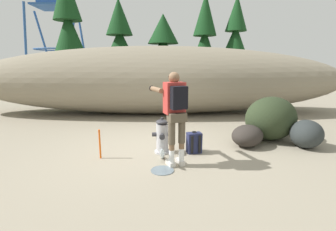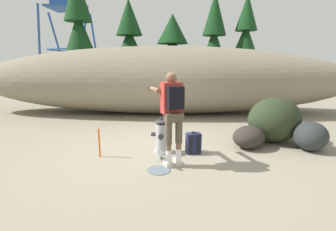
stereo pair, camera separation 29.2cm
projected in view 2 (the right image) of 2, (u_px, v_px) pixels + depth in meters
ground_plane at (156, 150)px, 5.52m from camera, size 56.00×56.00×0.04m
dirt_embankment at (164, 80)px, 9.37m from camera, size 14.43×3.20×2.52m
fire_hydrant at (161, 136)px, 5.25m from camera, size 0.43×0.38×0.78m
hydrant_water_jet at (160, 157)px, 4.69m from camera, size 0.42×0.99×0.56m
utility_worker at (172, 107)px, 4.47m from camera, size 0.71×1.04×1.73m
spare_backpack at (193, 143)px, 5.24m from camera, size 0.34×0.33×0.47m
boulder_large at (274, 120)px, 5.98m from camera, size 1.68×1.56×1.09m
boulder_mid at (249, 137)px, 5.59m from camera, size 1.07×1.09×0.49m
boulder_small at (285, 126)px, 6.56m from camera, size 0.81×0.83×0.50m
boulder_outlier at (311, 136)px, 5.41m from camera, size 1.03×1.05×0.64m
pine_tree_far_left at (79, 30)px, 13.00m from camera, size 2.21×2.21×6.57m
pine_tree_left at (130, 42)px, 15.50m from camera, size 2.53×2.53×5.80m
pine_tree_center at (172, 49)px, 15.42m from camera, size 2.96×2.96×4.87m
pine_tree_right at (214, 43)px, 14.29m from camera, size 2.09×2.09×5.86m
pine_tree_far_right at (246, 37)px, 14.14m from camera, size 1.92×1.92×5.73m
survey_stake at (99, 143)px, 5.00m from camera, size 0.04×0.04×0.60m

